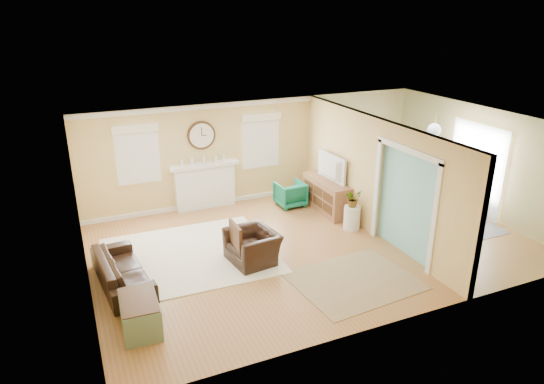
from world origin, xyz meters
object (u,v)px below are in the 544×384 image
at_px(sofa, 122,270).
at_px(eames_chair, 253,247).
at_px(dining_table, 423,206).
at_px(green_chair, 290,194).
at_px(credenza, 327,195).

relative_size(sofa, eames_chair, 1.99).
height_order(eames_chair, dining_table, eames_chair).
distance_m(sofa, eames_chair, 2.49).
xyz_separation_m(sofa, dining_table, (7.04, 0.24, 0.01)).
bearing_deg(green_chair, sofa, 24.37).
bearing_deg(credenza, eames_chair, -147.62).
relative_size(eames_chair, dining_table, 0.58).
bearing_deg(eames_chair, green_chair, 132.49).
relative_size(sofa, green_chair, 2.84).
bearing_deg(dining_table, eames_chair, 105.39).
bearing_deg(eames_chair, sofa, -100.86).
bearing_deg(dining_table, credenza, 66.30).
xyz_separation_m(sofa, green_chair, (4.44, 2.19, 0.03)).
distance_m(green_chair, dining_table, 3.25).
height_order(green_chair, dining_table, green_chair).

